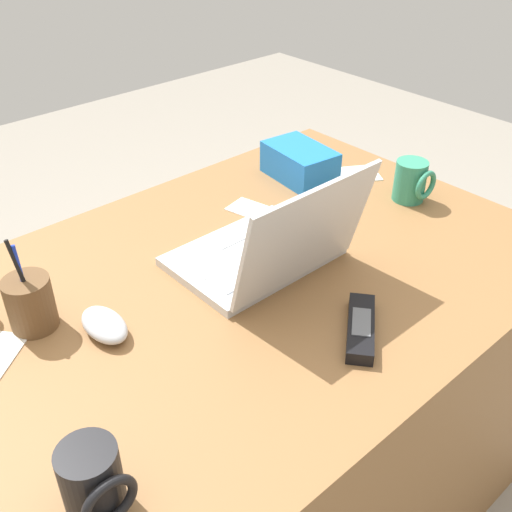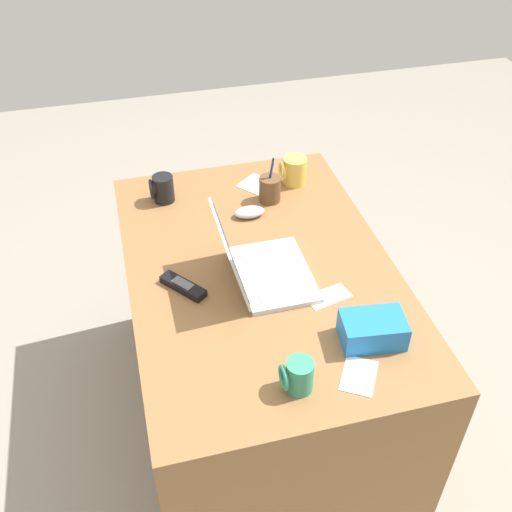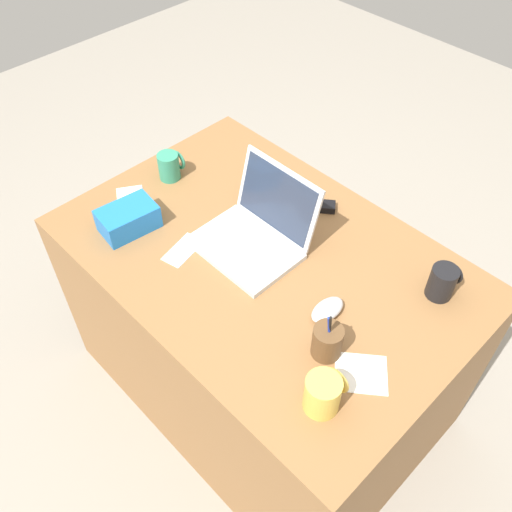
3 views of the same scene
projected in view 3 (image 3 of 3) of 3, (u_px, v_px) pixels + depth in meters
ground_plane at (263, 383)px, 2.25m from camera, size 6.00×6.00×0.00m
desk at (264, 328)px, 1.97m from camera, size 1.26×0.85×0.76m
laptop at (255, 232)px, 1.70m from camera, size 0.31×0.28×0.23m
computer_mouse at (327, 310)px, 1.53m from camera, size 0.06×0.11×0.04m
coffee_mug_white at (170, 166)px, 1.91m from camera, size 0.07×0.08×0.10m
coffee_mug_tall at (443, 281)px, 1.56m from camera, size 0.08×0.09×0.10m
coffee_mug_spare at (323, 393)px, 1.32m from camera, size 0.09×0.10×0.10m
cordless_phone at (311, 205)px, 1.83m from camera, size 0.15×0.13×0.03m
pen_holder at (327, 341)px, 1.43m from camera, size 0.08×0.08×0.17m
snack_bag at (128, 219)px, 1.75m from camera, size 0.14×0.19×0.08m
paper_note_near_laptop at (183, 250)px, 1.71m from camera, size 0.10×0.15×0.00m
paper_note_left at (361, 373)px, 1.42m from camera, size 0.17×0.17×0.00m
paper_note_right at (130, 199)px, 1.87m from camera, size 0.15×0.14×0.00m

